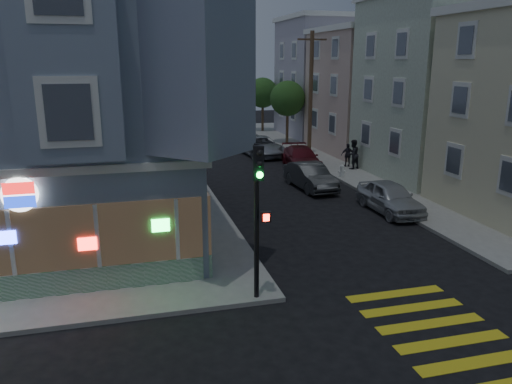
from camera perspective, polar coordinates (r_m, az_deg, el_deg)
name	(u,v)px	position (r m, az deg, el deg)	size (l,w,h in m)	color
ground	(196,353)	(13.23, -6.82, -17.75)	(120.00, 120.00, 0.00)	black
sidewalk_ne	(443,152)	(42.47, 20.63, 4.35)	(24.00, 42.00, 0.15)	gray
corner_building	(3,94)	(22.58, -26.97, 9.99)	(14.60, 14.60, 11.40)	slate
row_house_b	(471,89)	(34.22, 23.33, 10.80)	(12.00, 8.60, 10.50)	#A4AE97
row_house_c	(395,92)	(41.75, 15.61, 10.92)	(12.00, 8.60, 9.00)	#BDA092
row_house_d	(347,79)	(49.70, 10.39, 12.63)	(12.00, 8.60, 10.50)	#A7A0B1
utility_pole	(311,93)	(37.61, 6.27, 11.22)	(2.20, 0.30, 9.00)	#4C3826
street_tree_near	(288,99)	(43.37, 3.63, 10.61)	(3.00, 3.00, 5.30)	#4C3826
street_tree_far	(263,93)	(51.01, 0.77, 11.26)	(3.00, 3.00, 5.30)	#4C3826
pedestrian_a	(353,154)	(33.45, 11.02, 4.25)	(0.94, 0.73, 1.94)	black
pedestrian_b	(348,155)	(34.17, 10.46, 4.17)	(0.91, 0.38, 1.56)	#25222A
parked_car_a	(390,197)	(24.73, 15.07, -0.58)	(1.77, 4.39, 1.50)	#B6BABE
parked_car_b	(310,176)	(28.41, 6.23, 1.79)	(1.56, 4.47, 1.47)	#35373A
parked_car_c	(301,158)	(33.79, 5.20, 3.89)	(2.04, 5.01, 1.45)	maroon
parked_car_d	(261,146)	(38.26, 0.61, 5.25)	(2.45, 5.32, 1.48)	#9DA1A8
traffic_signal	(258,197)	(14.23, 0.25, -0.55)	(0.58, 0.53, 4.70)	black
fire_hydrant	(342,171)	(31.02, 9.76, 2.44)	(0.45, 0.26, 0.78)	white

